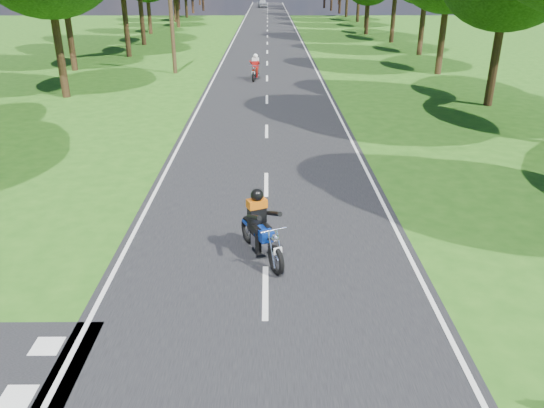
{
  "coord_description": "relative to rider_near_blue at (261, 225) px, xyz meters",
  "views": [
    {
      "loc": [
        0.07,
        -7.19,
        5.98
      ],
      "look_at": [
        0.15,
        4.0,
        1.1
      ],
      "focal_mm": 35.0,
      "sensor_mm": 36.0,
      "label": 1
    }
  ],
  "objects": [
    {
      "name": "ground",
      "position": [
        0.1,
        -3.45,
        -0.82
      ],
      "size": [
        160.0,
        160.0,
        0.0
      ],
      "primitive_type": "plane",
      "color": "#225413",
      "rests_on": "ground"
    },
    {
      "name": "main_road",
      "position": [
        0.1,
        46.55,
        -0.81
      ],
      "size": [
        7.0,
        140.0,
        0.02
      ],
      "primitive_type": "cube",
      "color": "black",
      "rests_on": "ground"
    },
    {
      "name": "road_markings",
      "position": [
        -0.04,
        44.68,
        -0.8
      ],
      "size": [
        7.4,
        140.0,
        0.01
      ],
      "color": "silver",
      "rests_on": "main_road"
    },
    {
      "name": "telegraph_pole",
      "position": [
        -5.9,
        24.55,
        3.25
      ],
      "size": [
        1.2,
        0.26,
        8.0
      ],
      "color": "#382616",
      "rests_on": "ground"
    },
    {
      "name": "rider_near_blue",
      "position": [
        0.0,
        0.0,
        0.0
      ],
      "size": [
        1.37,
        2.02,
        1.61
      ],
      "primitive_type": null,
      "rotation": [
        0.0,
        0.0,
        0.42
      ],
      "color": "#0E319A",
      "rests_on": "main_road"
    },
    {
      "name": "rider_far_red",
      "position": [
        -0.62,
        22.1,
        -0.04
      ],
      "size": [
        0.81,
        1.89,
        1.53
      ],
      "primitive_type": null,
      "rotation": [
        0.0,
        0.0,
        -0.11
      ],
      "color": "#9C200C",
      "rests_on": "main_road"
    },
    {
      "name": "distant_car",
      "position": [
        -0.9,
        98.01,
        -0.09
      ],
      "size": [
        2.01,
        4.31,
        1.43
      ],
      "primitive_type": "imported",
      "rotation": [
        0.0,
        0.0,
        0.08
      ],
      "color": "#BABDC2",
      "rests_on": "main_road"
    }
  ]
}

